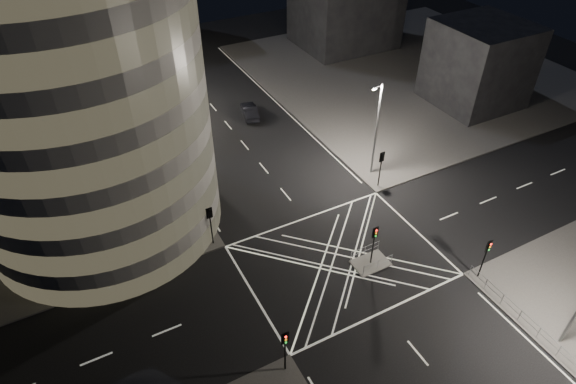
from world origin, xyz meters
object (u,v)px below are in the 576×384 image
central_island (370,263)px  traffic_signal_island (374,239)px  traffic_signal_fl (210,219)px  traffic_signal_fr (381,163)px  sedan (250,111)px  traffic_signal_nl (285,345)px  traffic_signal_nr (486,252)px  street_lamp_right_far (376,127)px  street_lamp_left_near (179,164)px  street_lamp_left_far (130,83)px

central_island → traffic_signal_island: size_ratio=0.75×
traffic_signal_fl → traffic_signal_fr: size_ratio=1.00×
traffic_signal_fr → sedan: bearing=106.6°
traffic_signal_nl → sedan: bearing=69.8°
traffic_signal_fr → traffic_signal_nr: same height
central_island → sedan: (1.17, 27.17, 0.69)m
traffic_signal_nl → street_lamp_right_far: street_lamp_right_far is taller
traffic_signal_nl → street_lamp_left_near: (-0.64, 18.80, 2.63)m
traffic_signal_nr → sedan: 33.03m
central_island → traffic_signal_fr: bearing=50.7°
central_island → traffic_signal_fr: size_ratio=0.75×
street_lamp_left_far → sedan: size_ratio=2.17×
traffic_signal_fl → street_lamp_left_far: street_lamp_left_far is taller
traffic_signal_fr → sedan: size_ratio=0.87×
traffic_signal_fl → central_island: bearing=-37.5°
traffic_signal_nl → street_lamp_left_near: street_lamp_left_near is taller
street_lamp_left_far → street_lamp_right_far: bearing=-48.1°
street_lamp_left_far → traffic_signal_fl: bearing=-88.4°
traffic_signal_nl → traffic_signal_fl: bearing=90.0°
central_island → street_lamp_right_far: 13.98m
central_island → traffic_signal_island: traffic_signal_island is taller
traffic_signal_fl → traffic_signal_nr: (17.60, -13.60, 0.00)m
traffic_signal_fl → traffic_signal_nr: size_ratio=1.00×
traffic_signal_fl → traffic_signal_nr: bearing=-37.7°
street_lamp_left_near → street_lamp_right_far: size_ratio=1.00×
traffic_signal_nl → traffic_signal_fr: size_ratio=1.00×
traffic_signal_nr → street_lamp_right_far: size_ratio=0.40×
traffic_signal_fr → traffic_signal_nl: bearing=-142.3°
central_island → traffic_signal_island: bearing=0.0°
street_lamp_right_far → traffic_signal_island: bearing=-125.3°
central_island → traffic_signal_fr: (6.80, 8.30, 2.84)m
street_lamp_left_far → sedan: street_lamp_left_far is taller
traffic_signal_nl → traffic_signal_island: same height
central_island → traffic_signal_nr: size_ratio=0.75×
central_island → traffic_signal_nr: 9.08m
traffic_signal_fl → traffic_signal_fr: bearing=0.0°
traffic_signal_fr → street_lamp_left_near: (-18.24, 5.20, 2.63)m
central_island → traffic_signal_fl: bearing=142.5°
traffic_signal_fl → street_lamp_right_far: (18.24, 2.20, 2.63)m
traffic_signal_island → street_lamp_left_far: size_ratio=0.40×
central_island → street_lamp_right_far: size_ratio=0.30×
sedan → traffic_signal_fl: bearing=69.9°
street_lamp_left_near → traffic_signal_fr: bearing=-15.9°
central_island → street_lamp_left_near: (-11.44, 13.50, 5.47)m
central_island → street_lamp_left_far: bearing=110.0°
traffic_signal_island → traffic_signal_fr: bearing=50.7°
street_lamp_left_near → central_island: bearing=-49.7°
street_lamp_left_near → street_lamp_right_far: 19.11m
traffic_signal_nl → traffic_signal_nr: same height
traffic_signal_nr → street_lamp_right_far: (0.64, 15.80, 2.63)m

